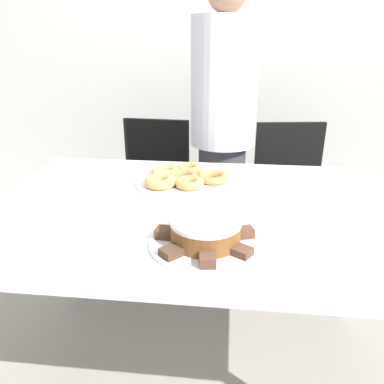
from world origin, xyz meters
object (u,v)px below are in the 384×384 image
person_standing (223,134)px  office_chair_left (152,201)px  office_chair_right (291,207)px  frosted_cake (206,230)px  plate_donuts (183,181)px  plate_cake (205,243)px  napkin (55,214)px

person_standing → office_chair_left: person_standing is taller
office_chair_left → office_chair_right: (0.82, -0.00, 0.00)m
office_chair_right → frosted_cake: (-0.42, -1.09, 0.41)m
person_standing → plate_donuts: 0.57m
office_chair_right → plate_donuts: 0.90m
plate_cake → plate_donuts: size_ratio=0.83×
plate_donuts → office_chair_left: bearing=113.7°
office_chair_right → napkin: size_ratio=7.01×
frosted_cake → office_chair_right: bearing=68.9°
person_standing → plate_donuts: (-0.14, -0.55, -0.07)m
plate_donuts → frosted_cake: frosted_cake is taller
frosted_cake → napkin: frosted_cake is taller
office_chair_right → office_chair_left: bearing=171.8°
office_chair_left → plate_donuts: (0.27, -0.61, 0.37)m
plate_donuts → frosted_cake: size_ratio=1.92×
office_chair_right → napkin: bearing=-142.7°
person_standing → office_chair_right: size_ratio=1.84×
office_chair_right → frosted_cake: size_ratio=4.37×
plate_cake → napkin: size_ratio=2.57×
office_chair_right → plate_cake: size_ratio=2.72×
office_chair_left → frosted_cake: (0.40, -1.09, 0.41)m
plate_cake → plate_donuts: bearing=105.0°
plate_cake → office_chair_left: bearing=110.0°
person_standing → office_chair_left: size_ratio=1.84×
frosted_cake → plate_donuts: bearing=105.0°
person_standing → frosted_cake: size_ratio=8.04×
napkin → office_chair_right: bearing=45.5°
office_chair_left → plate_cake: office_chair_left is taller
office_chair_left → napkin: size_ratio=7.01×
person_standing → office_chair_left: 0.60m
person_standing → office_chair_right: 0.60m
plate_donuts → person_standing: bearing=75.4°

